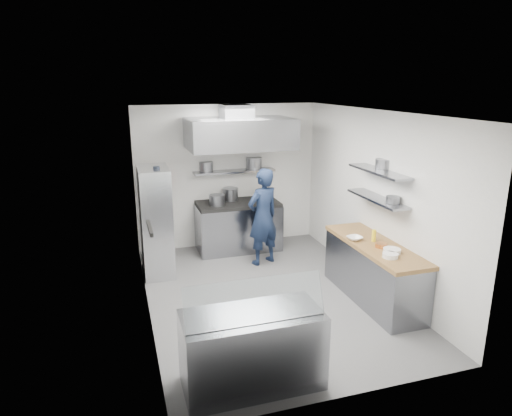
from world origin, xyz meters
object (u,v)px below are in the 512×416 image
object	(u,v)px
display_case	(252,350)
wire_rack	(156,221)
gas_range	(238,227)
chef	(263,217)

from	to	relation	value
display_case	wire_rack	bearing A→B (deg)	101.25
gas_range	chef	distance (m)	0.96
gas_range	wire_rack	distance (m)	1.83
chef	wire_rack	xyz separation A→B (m)	(-1.87, 0.14, 0.05)
chef	display_case	bearing A→B (deg)	49.09
display_case	chef	bearing A→B (deg)	70.04
wire_rack	chef	bearing A→B (deg)	-4.30
wire_rack	display_case	world-z (taller)	wire_rack
gas_range	chef	bearing A→B (deg)	-73.94
chef	display_case	world-z (taller)	chef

